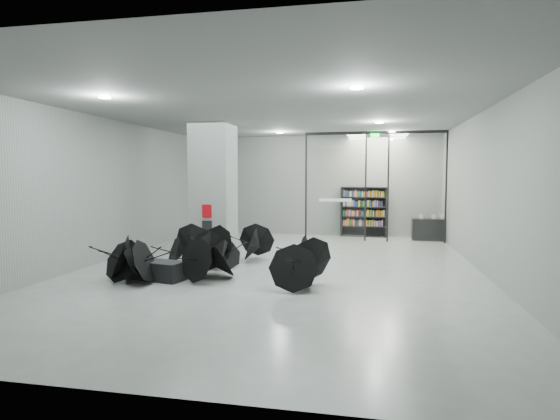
% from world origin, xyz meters
% --- Properties ---
extents(room, '(14.00, 14.02, 4.01)m').
position_xyz_m(room, '(0.00, 0.00, 2.84)').
color(room, gray).
rests_on(room, ground).
extents(column, '(1.20, 1.20, 4.00)m').
position_xyz_m(column, '(-2.50, 2.00, 2.00)').
color(column, slate).
rests_on(column, ground).
extents(fire_cabinet, '(0.28, 0.04, 0.38)m').
position_xyz_m(fire_cabinet, '(-2.50, 1.38, 1.35)').
color(fire_cabinet, '#A50A07').
rests_on(fire_cabinet, column).
extents(info_panel, '(0.30, 0.03, 0.42)m').
position_xyz_m(info_panel, '(-2.50, 1.38, 0.85)').
color(info_panel, black).
rests_on(info_panel, column).
extents(exit_sign, '(0.30, 0.06, 0.15)m').
position_xyz_m(exit_sign, '(2.40, 5.30, 3.82)').
color(exit_sign, '#0CE533').
rests_on(exit_sign, room).
extents(glass_partition, '(5.06, 0.08, 4.00)m').
position_xyz_m(glass_partition, '(2.39, 5.50, 2.18)').
color(glass_partition, silver).
rests_on(glass_partition, ground).
extents(bench, '(1.44, 0.86, 0.43)m').
position_xyz_m(bench, '(-2.55, -1.81, 0.22)').
color(bench, black).
rests_on(bench, ground).
extents(bookshelf, '(1.81, 0.53, 1.96)m').
position_xyz_m(bookshelf, '(2.02, 6.75, 0.98)').
color(bookshelf, black).
rests_on(bookshelf, ground).
extents(shop_counter, '(1.35, 0.55, 0.81)m').
position_xyz_m(shop_counter, '(4.49, 6.12, 0.40)').
color(shop_counter, black).
rests_on(shop_counter, ground).
extents(umbrella_cluster, '(5.67, 4.45, 1.29)m').
position_xyz_m(umbrella_cluster, '(-1.42, -0.98, 0.32)').
color(umbrella_cluster, black).
rests_on(umbrella_cluster, ground).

